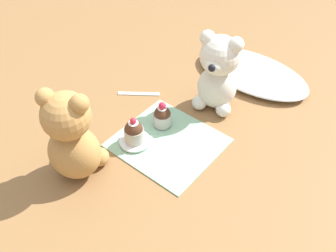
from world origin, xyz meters
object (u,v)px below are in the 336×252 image
Objects in this scene: cupcake_near_tan_bear at (134,132)px; teaspoon at (139,93)px; cupcake_near_cream_bear at (162,116)px; saucer_plate at (135,141)px; teddy_bear_cream at (218,73)px; teddy_bear_tan at (72,137)px.

teaspoon is (-0.12, 0.14, -0.04)m from cupcake_near_tan_bear.
cupcake_near_tan_bear reaches higher than cupcake_near_cream_bear.
saucer_plate is at bearing -97.58° from cupcake_near_cream_bear.
teddy_bear_cream is at bearing -10.29° from teaspoon.
teddy_bear_cream reaches higher than cupcake_near_cream_bear.
teddy_bear_cream is 3.08× the size of cupcake_near_cream_bear.
cupcake_near_tan_bear is (-0.07, -0.23, -0.07)m from teddy_bear_cream.
saucer_plate is at bearing -120.27° from teddy_bear_cream.
teddy_bear_cream is at bearing 73.91° from cupcake_near_tan_bear.
teddy_bear_cream is at bearing -130.24° from teddy_bear_tan.
cupcake_near_cream_bear reaches higher than saucer_plate.
cupcake_near_tan_bear is (-0.01, -0.09, 0.01)m from cupcake_near_cream_bear.
cupcake_near_cream_bear is (-0.06, -0.15, -0.07)m from teddy_bear_cream.
teddy_bear_cream reaches higher than cupcake_near_tan_bear.
teddy_bear_cream reaches higher than teaspoon.
cupcake_near_cream_bear reaches higher than teaspoon.
cupcake_near_cream_bear is 0.14m from teaspoon.
teddy_bear_tan is 0.16m from cupcake_near_tan_bear.
cupcake_near_cream_bear is at bearing -59.55° from teaspoon.
teaspoon is at bearing 129.61° from cupcake_near_tan_bear.
teddy_bear_tan is at bearing -119.91° from teddy_bear_cream.
teaspoon is (-0.13, 0.05, -0.03)m from cupcake_near_cream_bear.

